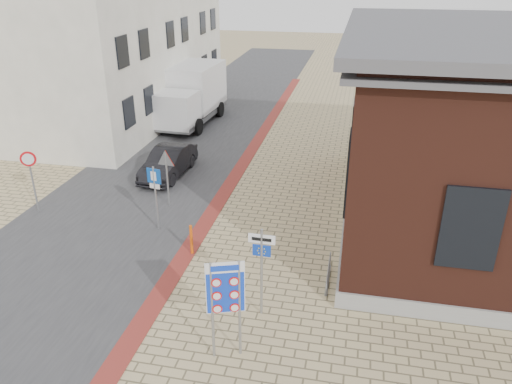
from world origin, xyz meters
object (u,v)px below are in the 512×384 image
Objects in this scene: border_sign at (225,290)px; bollard at (191,240)px; sedan at (168,162)px; box_truck at (190,95)px; essen_sign at (262,259)px; parking_sign at (155,188)px.

bollard is at bearing 99.56° from border_sign.
bollard is (3.09, -6.07, -0.11)m from sedan.
essen_sign is (7.49, -16.46, 0.04)m from box_truck.
sedan is 3.69× the size of bollard.
sedan is 1.47× the size of border_sign.
parking_sign is at bearing -71.38° from sedan.
box_truck is at bearing 115.72° from essen_sign.
border_sign is at bearing -105.02° from essen_sign.
bollard is at bearing 139.50° from essen_sign.
essen_sign is 3.94m from bollard.
box_truck is 2.46× the size of essen_sign.
essen_sign reaches higher than sedan.
border_sign is 1.02× the size of essen_sign.
box_truck is (-1.60, 7.89, 1.05)m from sedan.
essen_sign is (5.89, -8.57, 1.09)m from sedan.
border_sign reaches higher than sedan.
sedan is 6.82m from bollard.
parking_sign reaches higher than sedan.
essen_sign is at bearing -29.25° from parking_sign.
box_truck is 2.66× the size of parking_sign.
essen_sign is 5.92m from parking_sign.
box_truck is at bearing 103.67° from sedan.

